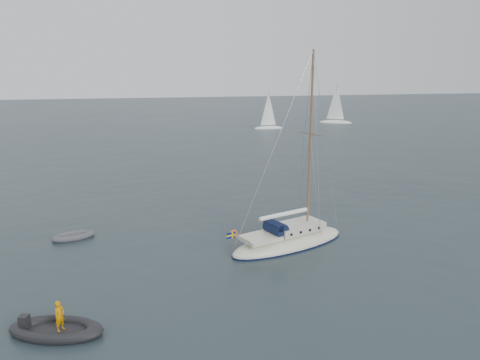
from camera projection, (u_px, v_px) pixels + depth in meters
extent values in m
plane|color=black|center=(234.00, 241.00, 30.93)|extent=(300.00, 300.00, 0.00)
ellipsoid|color=white|center=(289.00, 243.00, 30.21)|extent=(8.56, 2.66, 1.43)
cube|color=beige|center=(299.00, 228.00, 30.12)|extent=(3.42, 1.81, 0.52)
cube|color=white|center=(255.00, 234.00, 29.53)|extent=(2.28, 1.81, 0.24)
cylinder|color=#0F1735|center=(273.00, 226.00, 29.69)|extent=(0.91, 1.57, 0.91)
cube|color=#0F1735|center=(270.00, 223.00, 29.60)|extent=(0.43, 1.57, 0.38)
cylinder|color=brown|center=(315.00, 144.00, 29.01)|extent=(0.14, 0.14, 11.41)
cylinder|color=brown|center=(315.00, 135.00, 28.88)|extent=(0.05, 2.09, 0.05)
cylinder|color=brown|center=(282.00, 214.00, 29.64)|extent=(3.99, 0.10, 0.10)
cylinder|color=white|center=(282.00, 213.00, 29.63)|extent=(3.71, 0.27, 0.27)
cylinder|color=#9898A0|center=(231.00, 229.00, 29.12)|extent=(0.04, 2.09, 0.04)
torus|color=orange|center=(229.00, 226.00, 29.65)|extent=(0.51, 0.10, 0.51)
cylinder|color=brown|center=(226.00, 231.00, 29.07)|extent=(0.03, 0.03, 0.86)
cube|color=#07105F|center=(221.00, 227.00, 28.94)|extent=(0.57, 0.02, 0.36)
cube|color=#FFCC00|center=(221.00, 227.00, 28.94)|extent=(0.59, 0.03, 0.09)
cube|color=#FFCC00|center=(223.00, 227.00, 28.96)|extent=(0.09, 0.03, 0.38)
cylinder|color=black|center=(277.00, 225.00, 30.72)|extent=(0.17, 0.06, 0.17)
cylinder|color=black|center=(285.00, 234.00, 28.99)|extent=(0.17, 0.06, 0.17)
cylinder|color=black|center=(288.00, 224.00, 30.88)|extent=(0.17, 0.06, 0.17)
cylinder|color=black|center=(297.00, 233.00, 29.15)|extent=(0.17, 0.06, 0.17)
cylinder|color=black|center=(299.00, 223.00, 31.04)|extent=(0.17, 0.06, 0.17)
cylinder|color=black|center=(308.00, 232.00, 29.31)|extent=(0.17, 0.06, 0.17)
cylinder|color=black|center=(309.00, 222.00, 31.20)|extent=(0.17, 0.06, 0.17)
cylinder|color=black|center=(320.00, 232.00, 29.47)|extent=(0.17, 0.06, 0.17)
cube|color=#4D4E53|center=(73.00, 237.00, 31.36)|extent=(1.73, 0.71, 0.10)
cube|color=black|center=(56.00, 331.00, 20.16)|extent=(2.59, 1.08, 0.13)
cube|color=black|center=(21.00, 328.00, 19.79)|extent=(0.38, 0.38, 0.65)
imported|color=orange|center=(60.00, 315.00, 20.03)|extent=(0.48, 0.58, 1.36)
ellipsoid|color=white|center=(335.00, 123.00, 95.70)|extent=(6.57, 2.19, 1.10)
cylinder|color=#9898A0|center=(336.00, 101.00, 94.67)|extent=(0.11, 0.11, 7.67)
cone|color=white|center=(336.00, 101.00, 94.66)|extent=(3.51, 3.51, 7.12)
ellipsoid|color=white|center=(268.00, 128.00, 87.02)|extent=(5.53, 1.84, 0.92)
cylinder|color=#9898A0|center=(269.00, 109.00, 86.16)|extent=(0.09, 0.09, 6.45)
cone|color=white|center=(268.00, 109.00, 86.15)|extent=(2.95, 2.95, 5.99)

